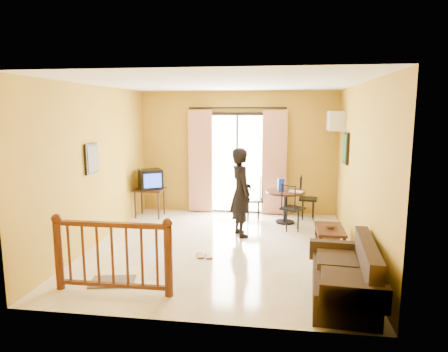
# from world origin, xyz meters

# --- Properties ---
(ground) EXTENTS (5.00, 5.00, 0.00)m
(ground) POSITION_xyz_m (0.00, 0.00, 0.00)
(ground) COLOR beige
(ground) RESTS_ON ground
(room_shell) EXTENTS (5.00, 5.00, 5.00)m
(room_shell) POSITION_xyz_m (0.00, 0.00, 1.70)
(room_shell) COLOR white
(room_shell) RESTS_ON ground
(balcony_door) EXTENTS (2.25, 0.14, 2.46)m
(balcony_door) POSITION_xyz_m (0.00, 2.43, 1.19)
(balcony_door) COLOR black
(balcony_door) RESTS_ON ground
(tv_table) EXTENTS (0.64, 0.53, 0.64)m
(tv_table) POSITION_xyz_m (-1.90, 1.83, 0.56)
(tv_table) COLOR black
(tv_table) RESTS_ON ground
(television) EXTENTS (0.64, 0.62, 0.43)m
(television) POSITION_xyz_m (-1.87, 1.83, 0.85)
(television) COLOR black
(television) RESTS_ON tv_table
(picture_left) EXTENTS (0.05, 0.42, 0.52)m
(picture_left) POSITION_xyz_m (-2.22, -0.20, 1.55)
(picture_left) COLOR black
(picture_left) RESTS_ON room_shell
(dining_table) EXTENTS (0.83, 0.83, 0.69)m
(dining_table) POSITION_xyz_m (1.11, 1.75, 0.54)
(dining_table) COLOR black
(dining_table) RESTS_ON ground
(water_jug) EXTENTS (0.14, 0.14, 0.26)m
(water_jug) POSITION_xyz_m (1.01, 1.73, 0.82)
(water_jug) COLOR #1539C8
(water_jug) RESTS_ON dining_table
(serving_tray) EXTENTS (0.32, 0.24, 0.02)m
(serving_tray) POSITION_xyz_m (1.32, 1.65, 0.70)
(serving_tray) COLOR beige
(serving_tray) RESTS_ON dining_table
(dining_chairs) EXTENTS (1.63, 1.42, 0.95)m
(dining_chairs) POSITION_xyz_m (1.09, 1.72, 0.00)
(dining_chairs) COLOR black
(dining_chairs) RESTS_ON ground
(air_conditioner) EXTENTS (0.31, 0.60, 0.40)m
(air_conditioner) POSITION_xyz_m (2.09, 1.95, 2.15)
(air_conditioner) COLOR silver
(air_conditioner) RESTS_ON room_shell
(botanical_print) EXTENTS (0.05, 0.50, 0.60)m
(botanical_print) POSITION_xyz_m (2.22, 1.30, 1.65)
(botanical_print) COLOR black
(botanical_print) RESTS_ON room_shell
(coffee_table) EXTENTS (0.47, 0.84, 0.38)m
(coffee_table) POSITION_xyz_m (1.85, 0.19, 0.25)
(coffee_table) COLOR black
(coffee_table) RESTS_ON ground
(bowl) EXTENTS (0.19, 0.19, 0.06)m
(bowl) POSITION_xyz_m (1.85, 0.21, 0.41)
(bowl) COLOR brown
(bowl) RESTS_ON coffee_table
(sofa) EXTENTS (0.85, 1.65, 0.76)m
(sofa) POSITION_xyz_m (1.85, -1.70, 0.29)
(sofa) COLOR black
(sofa) RESTS_ON ground
(standing_person) EXTENTS (0.62, 0.73, 1.68)m
(standing_person) POSITION_xyz_m (0.26, 0.75, 0.84)
(standing_person) COLOR black
(standing_person) RESTS_ON ground
(stair_balustrade) EXTENTS (1.63, 0.13, 1.04)m
(stair_balustrade) POSITION_xyz_m (-1.15, -1.90, 0.56)
(stair_balustrade) COLOR #471E0F
(stair_balustrade) RESTS_ON ground
(doormat) EXTENTS (0.67, 0.51, 0.02)m
(doormat) POSITION_xyz_m (-1.29, -1.61, 0.01)
(doormat) COLOR #574F46
(doormat) RESTS_ON ground
(sandals) EXTENTS (0.31, 0.27, 0.03)m
(sandals) POSITION_xyz_m (-0.21, -0.47, 0.01)
(sandals) COLOR brown
(sandals) RESTS_ON ground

